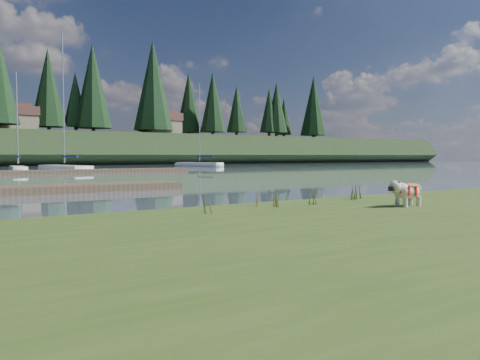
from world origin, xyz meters
TOP-DOWN VIEW (x-y plane):
  - ground at (0.00, 30.00)m, footprint 200.00×200.00m
  - bank at (0.00, -6.00)m, footprint 60.00×9.00m
  - bulldog at (3.66, -4.03)m, footprint 0.97×0.44m
  - dock_far at (2.00, 30.00)m, footprint 26.00×2.20m
  - sailboat_bg_2 at (0.98, 33.98)m, footprint 1.49×5.73m
  - sailboat_bg_3 at (4.99, 35.81)m, footprint 3.53×9.10m
  - sailboat_bg_5 at (24.58, 45.49)m, footprint 4.35×7.86m
  - weed_0 at (0.85, -2.21)m, footprint 0.17×0.14m
  - weed_1 at (1.06, -2.53)m, footprint 0.17×0.14m
  - weed_2 at (4.09, -2.23)m, footprint 0.17×0.14m
  - weed_3 at (-0.77, -2.73)m, footprint 0.17×0.14m
  - weed_4 at (2.15, -2.61)m, footprint 0.17×0.14m
  - weed_5 at (3.81, -2.30)m, footprint 0.17×0.14m
  - mud_lip at (0.00, -1.60)m, footprint 60.00×0.50m
  - conifer_5 at (15.00, 70.00)m, footprint 3.96×3.96m
  - conifer_6 at (28.00, 68.00)m, footprint 7.04×7.04m
  - conifer_7 at (42.00, 71.00)m, footprint 5.28×5.28m
  - conifer_8 at (55.00, 67.00)m, footprint 4.62×4.62m
  - conifer_9 at (68.00, 70.00)m, footprint 5.94×5.94m
  - house_1 at (6.00, 71.00)m, footprint 6.30×5.30m
  - house_2 at (30.00, 69.00)m, footprint 6.30×5.30m

SIDE VIEW (x-z plane):
  - ground at x=0.00m, z-range 0.00..0.00m
  - mud_lip at x=0.00m, z-range 0.00..0.14m
  - dock_far at x=2.00m, z-range 0.00..0.30m
  - bank at x=0.00m, z-range 0.00..0.35m
  - sailboat_bg_5 at x=24.58m, z-range -5.29..5.93m
  - sailboat_bg_3 at x=4.99m, z-range -6.19..6.83m
  - sailboat_bg_2 at x=0.98m, z-range -4.05..4.72m
  - weed_4 at x=2.15m, z-range 0.31..0.76m
  - weed_0 at x=0.85m, z-range 0.31..0.82m
  - weed_3 at x=-0.77m, z-range 0.31..0.82m
  - weed_5 at x=3.81m, z-range 0.31..0.83m
  - weed_1 at x=1.06m, z-range 0.30..0.88m
  - weed_2 at x=4.09m, z-range 0.30..0.98m
  - bulldog at x=3.66m, z-range 0.42..1.00m
  - house_1 at x=6.00m, z-range 4.99..9.64m
  - house_2 at x=30.00m, z-range 4.99..9.64m
  - conifer_5 at x=15.00m, z-range 5.65..16.00m
  - conifer_8 at x=55.00m, z-range 5.62..17.40m
  - conifer_7 at x=42.00m, z-range 5.59..18.79m
  - conifer_9 at x=68.00m, z-range 5.55..20.18m
  - conifer_6 at x=28.00m, z-range 5.49..22.49m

